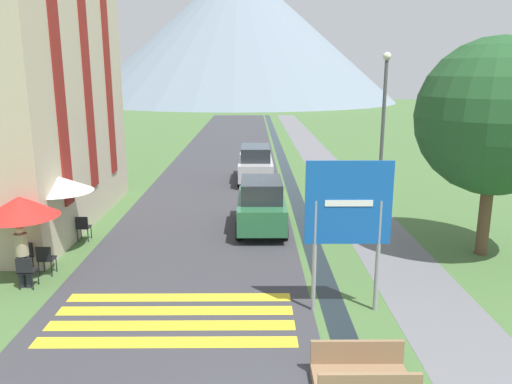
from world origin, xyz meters
name	(u,v)px	position (x,y,z in m)	size (l,w,h in m)	color
ground_plane	(266,178)	(0.00, 20.00, 0.00)	(160.00, 160.00, 0.00)	#476B38
road	(228,149)	(-2.50, 30.00, 0.00)	(6.40, 60.00, 0.01)	#38383D
footpath	(312,149)	(3.60, 30.00, 0.00)	(2.20, 60.00, 0.01)	slate
drainage_channel	(279,149)	(1.20, 30.00, 0.00)	(0.60, 60.00, 0.00)	black
crosswalk_marking	(173,318)	(-2.50, 4.47, 0.01)	(5.44, 2.54, 0.01)	yellow
mountain_distant	(239,32)	(-3.38, 94.58, 13.01)	(60.27, 60.27, 26.03)	slate
hotel_building	(0,57)	(-9.40, 12.00, 5.92)	(6.32, 10.01, 10.98)	#BCAD93
road_sign	(348,215)	(1.42, 4.83, 2.31)	(1.93, 0.11, 3.54)	gray
footbridge	(362,378)	(1.20, 1.84, 0.23)	(1.70, 1.10, 0.65)	#846647
parked_car_near	(261,204)	(-0.40, 11.05, 0.91)	(1.72, 3.87, 1.82)	#28663D
parked_car_far	(255,163)	(-0.56, 19.14, 0.91)	(1.78, 4.42, 1.82)	#B2B2B7
cafe_chair_nearest	(26,270)	(-6.47, 6.09, 0.51)	(0.40, 0.40, 0.85)	black
cafe_chair_far_left	(83,226)	(-6.26, 9.82, 0.51)	(0.40, 0.40, 0.85)	black
cafe_chair_near_left	(46,258)	(-6.33, 6.95, 0.51)	(0.40, 0.40, 0.85)	black
cafe_chair_middle	(56,237)	(-6.70, 8.67, 0.51)	(0.40, 0.40, 0.85)	black
cafe_chair_near_right	(27,253)	(-6.97, 7.28, 0.51)	(0.40, 0.40, 0.85)	black
cafe_umbrella_front_red	(20,207)	(-6.75, 6.71, 2.01)	(1.97, 1.97, 2.29)	#B7B2A8
cafe_umbrella_middle_white	(58,184)	(-6.52, 8.75, 2.16)	(2.04, 2.04, 2.40)	#B7B2A8
person_standing_terrace	(22,252)	(-6.56, 6.17, 0.96)	(0.32, 0.32, 1.66)	#282833
person_seated_far	(36,241)	(-6.91, 7.79, 0.70)	(0.32, 0.32, 1.27)	#282833
person_seated_near	(62,222)	(-6.90, 9.75, 0.66)	(0.32, 0.32, 1.19)	#282833
streetlamp	(383,129)	(3.72, 11.12, 3.53)	(0.28, 0.28, 6.06)	#515156
tree_by_path	(496,117)	(6.28, 8.55, 4.16)	(4.53, 4.53, 6.43)	brown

